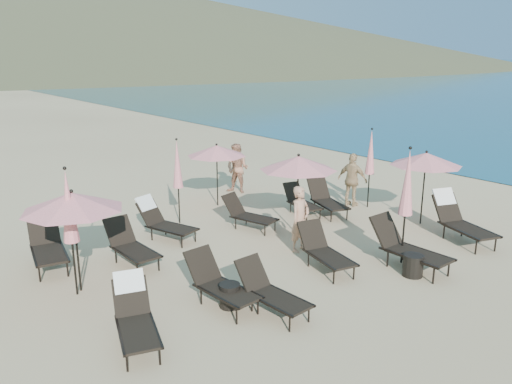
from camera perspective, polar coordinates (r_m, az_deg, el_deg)
ground at (r=11.46m, az=12.56°, el=-8.62°), size 800.00×800.00×0.00m
volcanic_headland at (r=320.10m, az=-23.86°, el=17.76°), size 690.00×690.00×55.00m
lounger_0 at (r=8.62m, az=-13.71°, el=-13.43°), size 1.00×1.70×1.00m
lounger_1 at (r=9.55m, az=-4.17°, el=-10.32°), size 0.80×1.70×0.95m
lounger_2 at (r=9.29m, az=1.66°, el=-11.24°), size 0.73×1.60×0.89m
lounger_3 at (r=11.17m, az=7.83°, el=-6.60°), size 0.93×1.71×0.93m
lounger_4 at (r=11.60m, az=16.88°, el=-5.96°), size 0.76×1.87×1.06m
lounger_5 at (r=13.77m, az=22.20°, el=-2.82°), size 1.24×2.02×1.19m
lounger_6 at (r=12.15m, az=-22.74°, el=-5.66°), size 0.93×1.86×1.02m
lounger_7 at (r=11.69m, az=-14.14°, el=-5.89°), size 0.73×1.69×0.95m
lounger_8 at (r=13.07m, az=-10.64°, el=-3.16°), size 1.14×1.79×1.05m
lounger_9 at (r=13.63m, az=-0.94°, el=-2.51°), size 1.04×1.66×0.89m
lounger_10 at (r=15.00m, az=5.18°, el=-1.01°), size 0.82×1.54×0.84m
lounger_11 at (r=15.08m, az=8.06°, el=-0.81°), size 1.08×1.77×0.96m
umbrella_open_0 at (r=10.20m, az=-20.26°, el=-1.04°), size 1.96×1.96×2.11m
umbrella_open_1 at (r=12.88m, az=4.86°, el=3.30°), size 2.02×2.02×2.17m
umbrella_open_2 at (r=14.44m, az=18.85°, el=3.57°), size 1.95×1.95×2.10m
umbrella_open_3 at (r=15.52m, az=-4.52°, el=4.73°), size 1.85×1.85×1.99m
umbrella_closed_0 at (r=11.43m, az=16.92°, el=0.97°), size 0.32×0.32×2.70m
umbrella_closed_1 at (r=15.69m, az=12.97°, el=4.41°), size 0.29×0.29×2.50m
umbrella_closed_2 at (r=10.07m, az=-20.64°, el=-1.63°), size 0.30×0.30×2.59m
umbrella_closed_3 at (r=13.92m, az=-8.97°, el=3.10°), size 0.28×0.28×2.43m
side_table_0 at (r=9.55m, az=-3.01°, el=-11.72°), size 0.40×0.40×0.46m
side_table_1 at (r=11.30m, az=17.51°, el=-8.01°), size 0.44×0.44×0.48m
beachgoer_a at (r=12.00m, az=5.07°, el=-3.09°), size 0.65×0.49×1.61m
beachgoer_b at (r=17.21m, az=-2.14°, el=2.71°), size 0.97×1.04×1.71m
beachgoer_c at (r=15.91m, az=10.96°, el=1.37°), size 0.67×1.06×1.69m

